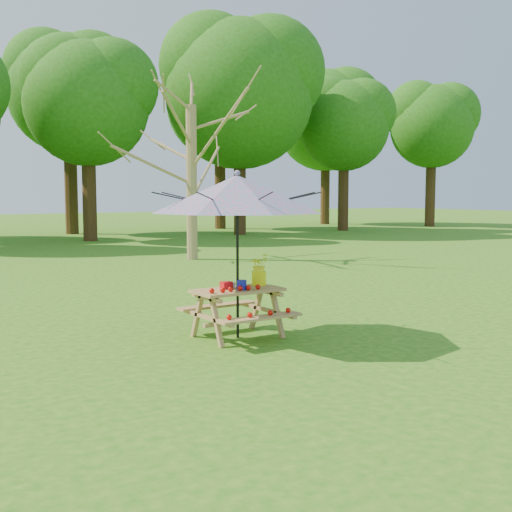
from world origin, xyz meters
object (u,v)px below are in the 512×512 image
bare_tree (190,40)px  flower_bucket (259,269)px  picnic_table (238,314)px  patio_umbrella (237,194)px

bare_tree → flower_bucket: bearing=-112.9°
bare_tree → picnic_table: bearing=-114.8°
bare_tree → patio_umbrella: bare_tree is taller
flower_bucket → picnic_table: bearing=-163.7°
patio_umbrella → flower_bucket: (0.43, 0.12, -1.04)m
flower_bucket → patio_umbrella: bearing=-164.0°
bare_tree → patio_umbrella: size_ratio=3.80×
bare_tree → flower_bucket: size_ratio=23.67×
bare_tree → patio_umbrella: (-4.45, -9.62, -4.44)m
picnic_table → flower_bucket: 0.73m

